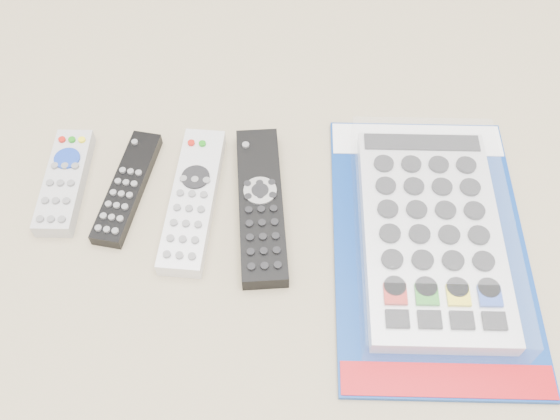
{
  "coord_description": "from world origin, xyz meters",
  "views": [
    {
      "loc": [
        0.02,
        -0.41,
        0.62
      ],
      "look_at": [
        0.02,
        -0.01,
        0.01
      ],
      "focal_mm": 40.0,
      "sensor_mm": 36.0,
      "label": 1
    }
  ],
  "objects_px": {
    "remote_small_grey": "(65,181)",
    "remote_silver_dvd": "(193,199)",
    "jumbo_remote_packaged": "(432,232)",
    "remote_slim_black": "(127,188)",
    "remote_large_black": "(261,205)"
  },
  "relations": [
    {
      "from": "remote_small_grey",
      "to": "remote_silver_dvd",
      "type": "relative_size",
      "value": 0.73
    },
    {
      "from": "remote_silver_dvd",
      "to": "jumbo_remote_packaged",
      "type": "relative_size",
      "value": 0.56
    },
    {
      "from": "remote_silver_dvd",
      "to": "remote_small_grey",
      "type": "bearing_deg",
      "value": 175.43
    },
    {
      "from": "remote_small_grey",
      "to": "jumbo_remote_packaged",
      "type": "bearing_deg",
      "value": -9.37
    },
    {
      "from": "remote_slim_black",
      "to": "remote_large_black",
      "type": "distance_m",
      "value": 0.17
    },
    {
      "from": "remote_small_grey",
      "to": "remote_large_black",
      "type": "distance_m",
      "value": 0.24
    },
    {
      "from": "remote_slim_black",
      "to": "remote_small_grey",
      "type": "bearing_deg",
      "value": -175.04
    },
    {
      "from": "remote_large_black",
      "to": "jumbo_remote_packaged",
      "type": "bearing_deg",
      "value": -16.7
    },
    {
      "from": "remote_silver_dvd",
      "to": "jumbo_remote_packaged",
      "type": "bearing_deg",
      "value": -5.61
    },
    {
      "from": "remote_small_grey",
      "to": "remote_slim_black",
      "type": "distance_m",
      "value": 0.08
    },
    {
      "from": "remote_small_grey",
      "to": "remote_large_black",
      "type": "height_order",
      "value": "same"
    },
    {
      "from": "remote_small_grey",
      "to": "remote_slim_black",
      "type": "relative_size",
      "value": 0.9
    },
    {
      "from": "remote_small_grey",
      "to": "jumbo_remote_packaged",
      "type": "relative_size",
      "value": 0.41
    },
    {
      "from": "remote_small_grey",
      "to": "remote_large_black",
      "type": "bearing_deg",
      "value": -7.26
    },
    {
      "from": "remote_slim_black",
      "to": "jumbo_remote_packaged",
      "type": "distance_m",
      "value": 0.37
    }
  ]
}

